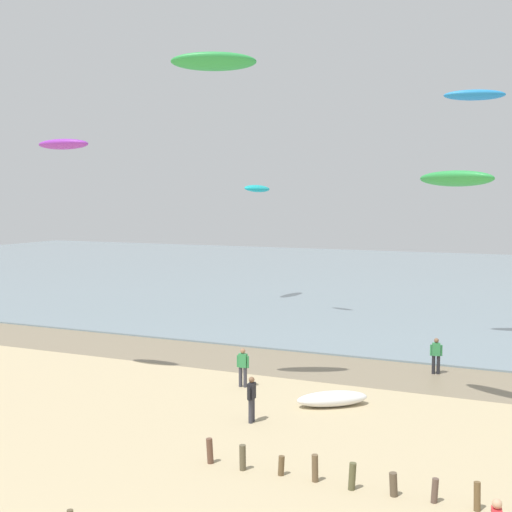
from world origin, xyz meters
TOP-DOWN VIEW (x-y plane):
  - wet_sand_strip at (0.00, 22.35)m, footprint 120.00×5.20m
  - sea at (0.00, 59.95)m, footprint 160.00×70.00m
  - groyne_mid at (6.03, 9.42)m, footprint 16.25×0.33m
  - person_by_waterline at (2.96, 23.34)m, footprint 0.56×0.30m
  - person_left_flank at (-4.41, 17.66)m, footprint 0.57×0.24m
  - person_far_down_beach at (-2.13, 13.53)m, footprint 0.24×0.57m
  - grounded_kite at (-0.01, 16.63)m, footprint 2.97×2.59m
  - kite_aloft_0 at (-4.91, 16.00)m, footprint 3.66×2.57m
  - kite_aloft_1 at (3.62, 30.15)m, footprint 3.46×2.03m
  - kite_aloft_2 at (4.43, 17.53)m, footprint 3.38×2.50m
  - kite_aloft_4 at (-12.11, 15.44)m, footprint 2.65×0.93m
  - kite_aloft_9 at (-13.84, 40.60)m, footprint 1.61×3.54m

SIDE VIEW (x-z plane):
  - wet_sand_strip at x=0.00m, z-range 0.00..0.01m
  - sea at x=0.00m, z-range 0.00..0.10m
  - grounded_kite at x=-0.01m, z-range 0.00..0.58m
  - groyne_mid at x=6.03m, z-range -0.05..0.80m
  - person_by_waterline at x=2.96m, z-range 0.06..1.77m
  - person_left_flank at x=-4.41m, z-range 0.06..1.77m
  - person_far_down_beach at x=-2.13m, z-range 0.06..1.77m
  - kite_aloft_2 at x=4.43m, z-range 8.57..9.39m
  - kite_aloft_9 at x=-13.84m, z-range 8.62..9.35m
  - kite_aloft_4 at x=-12.11m, z-range 10.33..10.91m
  - kite_aloft_0 at x=-4.91m, z-range 13.26..14.20m
  - kite_aloft_1 at x=3.62m, z-range 13.46..14.14m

